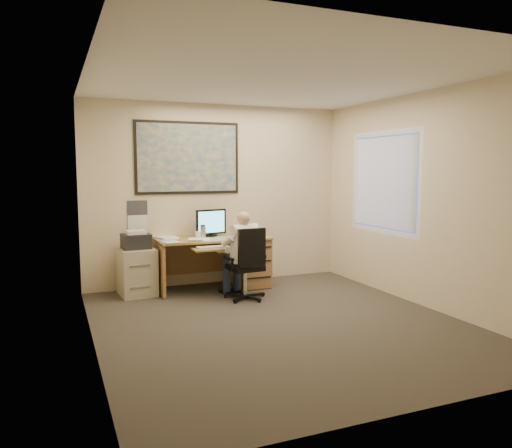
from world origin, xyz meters
name	(u,v)px	position (x,y,z in m)	size (l,w,h in m)	color
room_shell	(280,204)	(0.00, 0.00, 1.35)	(4.00, 4.50, 2.70)	#37322A
desk	(234,257)	(0.13, 1.90, 0.44)	(1.60, 0.97, 1.14)	#9D8043
world_map	(188,158)	(-0.45, 2.23, 1.90)	(1.56, 0.03, 1.06)	#1E4C93
wall_calendar	(138,215)	(-1.20, 2.24, 1.08)	(0.28, 0.01, 0.42)	white
window_blinds	(384,182)	(1.97, 0.80, 1.55)	(0.06, 1.40, 1.30)	beige
filing_cabinet	(137,267)	(-1.28, 1.92, 0.39)	(0.50, 0.59, 0.90)	#B4AD91
office_chair	(246,279)	(0.02, 1.10, 0.28)	(0.62, 0.62, 0.98)	black
person	(244,255)	(0.03, 1.18, 0.59)	(0.48, 0.68, 1.18)	white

